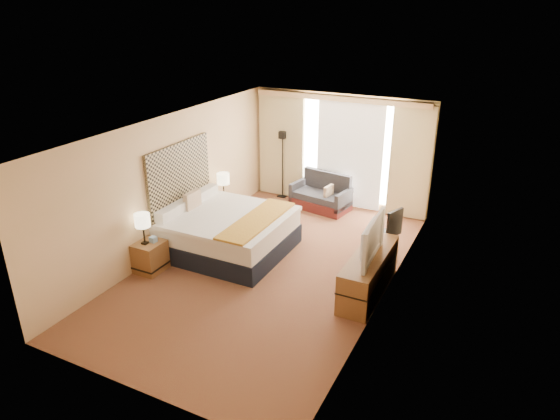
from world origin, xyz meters
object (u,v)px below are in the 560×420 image
at_px(nightstand_left, 150,257).
at_px(bed, 227,232).
at_px(lamp_right, 223,179).
at_px(loveseat, 322,197).
at_px(lamp_left, 142,221).
at_px(television, 366,238).
at_px(floor_lamp, 283,151).
at_px(desk_chair, 387,238).
at_px(media_dresser, 369,273).
at_px(nightstand_right, 225,208).

relative_size(nightstand_left, bed, 0.25).
bearing_deg(lamp_right, loveseat, 46.12).
distance_m(nightstand_left, lamp_right, 2.52).
distance_m(bed, loveseat, 2.92).
relative_size(lamp_left, television, 0.48).
distance_m(floor_lamp, television, 4.66).
xyz_separation_m(nightstand_left, desk_chair, (3.67, 2.26, 0.19)).
bearing_deg(loveseat, nightstand_left, -102.09).
relative_size(lamp_left, lamp_right, 1.01).
bearing_deg(lamp_right, floor_lamp, 76.67).
bearing_deg(bed, lamp_left, -121.98).
distance_m(loveseat, lamp_right, 2.42).
relative_size(media_dresser, floor_lamp, 1.09).
relative_size(bed, desk_chair, 2.12).
height_order(media_dresser, loveseat, loveseat).
distance_m(media_dresser, lamp_right, 3.97).
relative_size(media_dresser, lamp_right, 3.20).
bearing_deg(floor_lamp, television, -47.27).
xyz_separation_m(media_dresser, desk_chair, (-0.03, 1.21, 0.12)).
bearing_deg(nightstand_right, bed, -56.33).
bearing_deg(television, loveseat, 29.77).
height_order(bed, desk_chair, bed).
bearing_deg(floor_lamp, desk_chair, -33.26).
height_order(desk_chair, lamp_left, lamp_left).
bearing_deg(lamp_right, media_dresser, -20.48).
distance_m(nightstand_left, floor_lamp, 4.47).
bearing_deg(desk_chair, floor_lamp, 168.79).
xyz_separation_m(media_dresser, loveseat, (-2.07, 3.04, -0.08)).
bearing_deg(television, lamp_left, 102.18).
xyz_separation_m(media_dresser, television, (-0.05, -0.12, 0.69)).
bearing_deg(television, floor_lamp, 39.96).
bearing_deg(lamp_right, nightstand_left, -90.70).
distance_m(lamp_right, television, 3.92).
distance_m(floor_lamp, lamp_left, 4.44).
relative_size(loveseat, desk_chair, 1.36).
height_order(media_dresser, television, television).
relative_size(nightstand_left, lamp_right, 0.98).
distance_m(nightstand_right, lamp_left, 2.66).
height_order(nightstand_left, nightstand_right, same).
xyz_separation_m(nightstand_left, bed, (0.81, 1.29, 0.12)).
height_order(media_dresser, bed, bed).
bearing_deg(lamp_left, television, 14.95).
height_order(desk_chair, television, television).
bearing_deg(loveseat, bed, -96.72).
relative_size(nightstand_right, lamp_left, 0.97).
xyz_separation_m(media_dresser, lamp_right, (-3.67, 1.37, 0.64)).
height_order(nightstand_left, television, television).
xyz_separation_m(desk_chair, lamp_left, (-3.70, -2.32, 0.52)).
bearing_deg(floor_lamp, lamp_left, -96.70).
distance_m(nightstand_right, floor_lamp, 2.11).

